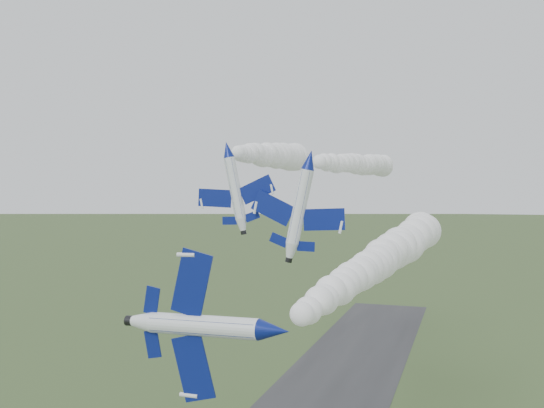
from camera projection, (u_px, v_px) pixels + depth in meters
The scene contains 6 objects.
jet_lead at pixel (274, 331), 38.97m from camera, with size 3.59×12.34×10.18m.
smoke_trail_jet_lead at pixel (386, 257), 69.77m from camera, with size 5.52×61.46×5.52m, color silver, non-canonical shape.
jet_pair_left at pixel (227, 149), 72.70m from camera, with size 9.44×11.41×3.20m.
smoke_trail_jet_pair_left at pixel (274, 155), 103.31m from camera, with size 5.44×57.70×5.44m, color silver, non-canonical shape.
jet_pair_right at pixel (309, 160), 69.84m from camera, with size 10.94×13.39×3.82m.
smoke_trail_jet_pair_right at pixel (361, 165), 106.11m from camera, with size 4.46×68.58×4.46m, color silver, non-canonical shape.
Camera 1 is at (25.49, -48.18, 39.32)m, focal length 40.00 mm.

